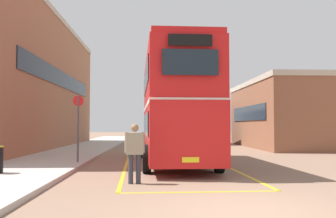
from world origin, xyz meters
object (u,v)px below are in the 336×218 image
object	(u,v)px
single_deck_bus	(195,125)
pedestrian_boarding	(135,149)
double_decker_bus	(175,106)
bus_stop_sign	(78,122)

from	to	relation	value
single_deck_bus	pedestrian_boarding	size ratio (longest dim) A/B	5.62
double_decker_bus	pedestrian_boarding	xyz separation A→B (m)	(-1.47, -5.54, -1.52)
double_decker_bus	single_deck_bus	size ratio (longest dim) A/B	1.05
bus_stop_sign	single_deck_bus	bearing A→B (deg)	70.53
double_decker_bus	pedestrian_boarding	distance (m)	5.93
single_deck_bus	bus_stop_sign	distance (m)	21.20
single_deck_bus	pedestrian_boarding	distance (m)	25.53
double_decker_bus	pedestrian_boarding	size ratio (longest dim) A/B	5.90
double_decker_bus	bus_stop_sign	world-z (taller)	double_decker_bus
double_decker_bus	single_deck_bus	xyz separation A→B (m)	(2.99, 19.59, -0.87)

